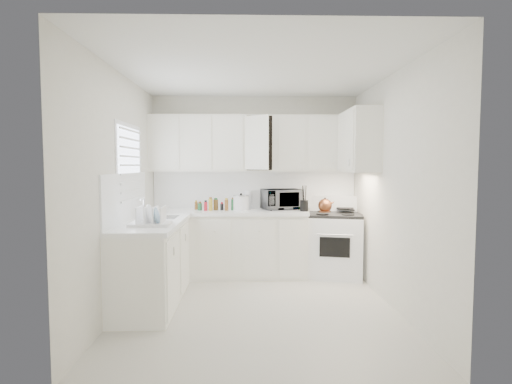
{
  "coord_description": "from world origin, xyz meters",
  "views": [
    {
      "loc": [
        -0.12,
        -4.35,
        1.59
      ],
      "look_at": [
        0.0,
        0.7,
        1.25
      ],
      "focal_mm": 28.01,
      "sensor_mm": 36.0,
      "label": 1
    }
  ],
  "objects_px": {
    "stove": "(335,236)",
    "rice_cooker": "(241,202)",
    "microwave": "(281,197)",
    "dish_rack": "(150,215)",
    "utensil_crock": "(304,198)",
    "tea_kettle": "(325,205)"
  },
  "relations": [
    {
      "from": "utensil_crock",
      "to": "dish_rack",
      "type": "bearing_deg",
      "value": -145.5
    },
    {
      "from": "stove",
      "to": "utensil_crock",
      "type": "bearing_deg",
      "value": -154.08
    },
    {
      "from": "microwave",
      "to": "dish_rack",
      "type": "distance_m",
      "value": 2.16
    },
    {
      "from": "utensil_crock",
      "to": "rice_cooker",
      "type": "bearing_deg",
      "value": 168.72
    },
    {
      "from": "tea_kettle",
      "to": "microwave",
      "type": "distance_m",
      "value": 0.67
    },
    {
      "from": "rice_cooker",
      "to": "dish_rack",
      "type": "distance_m",
      "value": 1.71
    },
    {
      "from": "rice_cooker",
      "to": "utensil_crock",
      "type": "relative_size",
      "value": 0.65
    },
    {
      "from": "stove",
      "to": "utensil_crock",
      "type": "relative_size",
      "value": 3.12
    },
    {
      "from": "dish_rack",
      "to": "tea_kettle",
      "type": "bearing_deg",
      "value": 28.84
    },
    {
      "from": "tea_kettle",
      "to": "utensil_crock",
      "type": "height_order",
      "value": "utensil_crock"
    },
    {
      "from": "tea_kettle",
      "to": "utensil_crock",
      "type": "xyz_separation_m",
      "value": [
        -0.28,
        0.05,
        0.09
      ]
    },
    {
      "from": "microwave",
      "to": "rice_cooker",
      "type": "bearing_deg",
      "value": 171.78
    },
    {
      "from": "microwave",
      "to": "dish_rack",
      "type": "xyz_separation_m",
      "value": [
        -1.53,
        -1.53,
        -0.06
      ]
    },
    {
      "from": "stove",
      "to": "rice_cooker",
      "type": "height_order",
      "value": "rice_cooker"
    },
    {
      "from": "utensil_crock",
      "to": "dish_rack",
      "type": "relative_size",
      "value": 0.88
    },
    {
      "from": "microwave",
      "to": "dish_rack",
      "type": "bearing_deg",
      "value": -152.57
    },
    {
      "from": "rice_cooker",
      "to": "microwave",
      "type": "bearing_deg",
      "value": 25.68
    },
    {
      "from": "stove",
      "to": "microwave",
      "type": "height_order",
      "value": "microwave"
    },
    {
      "from": "microwave",
      "to": "dish_rack",
      "type": "relative_size",
      "value": 1.25
    },
    {
      "from": "utensil_crock",
      "to": "dish_rack",
      "type": "xyz_separation_m",
      "value": [
        -1.83,
        -1.25,
        -0.07
      ]
    },
    {
      "from": "microwave",
      "to": "utensil_crock",
      "type": "xyz_separation_m",
      "value": [
        0.3,
        -0.27,
        0.01
      ]
    },
    {
      "from": "tea_kettle",
      "to": "rice_cooker",
      "type": "xyz_separation_m",
      "value": [
        -1.16,
        0.23,
        0.02
      ]
    }
  ]
}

